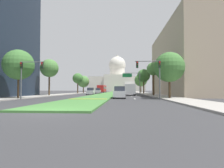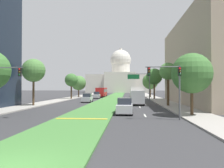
{
  "view_description": "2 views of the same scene",
  "coord_description": "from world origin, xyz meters",
  "px_view_note": "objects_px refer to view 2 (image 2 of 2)",
  "views": [
    {
      "loc": [
        4.51,
        -10.39,
        1.36
      ],
      "look_at": [
        1.31,
        41.8,
        2.91
      ],
      "focal_mm": 29.69,
      "sensor_mm": 36.0,
      "label": 1
    },
    {
      "loc": [
        4.31,
        -7.5,
        3.1
      ],
      "look_at": [
        1.22,
        35.87,
        3.74
      ],
      "focal_mm": 35.5,
      "sensor_mm": 36.0,
      "label": 2
    }
  ],
  "objects_px": {
    "city_bus": "(102,91)",
    "street_tree_right_mid": "(168,72)",
    "overhead_guide_sign": "(141,81)",
    "sedan_far_horizon": "(134,94)",
    "street_tree_right_far": "(154,77)",
    "street_tree_right_distant": "(150,81)",
    "street_tree_left_far": "(71,80)",
    "traffic_light_near_left": "(0,80)",
    "sedan_midblock": "(87,98)",
    "sedan_distant": "(97,95)",
    "traffic_light_near_right": "(171,80)",
    "sedan_lead_stopped": "(125,107)",
    "street_tree_left_mid": "(34,71)",
    "sedan_very_far": "(101,93)",
    "street_tree_right_near": "(192,73)",
    "capitol_building": "(121,79)",
    "street_tree_left_distant": "(79,83)",
    "box_truck_delivery": "(137,95)"
  },
  "relations": [
    {
      "from": "city_bus",
      "to": "street_tree_right_mid",
      "type": "bearing_deg",
      "value": -66.19
    },
    {
      "from": "overhead_guide_sign",
      "to": "sedan_far_horizon",
      "type": "bearing_deg",
      "value": 92.86
    },
    {
      "from": "street_tree_right_far",
      "to": "street_tree_right_distant",
      "type": "height_order",
      "value": "street_tree_right_far"
    },
    {
      "from": "street_tree_left_far",
      "to": "city_bus",
      "type": "height_order",
      "value": "street_tree_left_far"
    },
    {
      "from": "traffic_light_near_left",
      "to": "street_tree_right_far",
      "type": "xyz_separation_m",
      "value": [
        19.42,
        35.91,
        2.01
      ]
    },
    {
      "from": "sedan_far_horizon",
      "to": "city_bus",
      "type": "distance_m",
      "value": 11.97
    },
    {
      "from": "sedan_midblock",
      "to": "traffic_light_near_left",
      "type": "bearing_deg",
      "value": -100.15
    },
    {
      "from": "street_tree_left_far",
      "to": "sedan_distant",
      "type": "bearing_deg",
      "value": 38.97
    },
    {
      "from": "traffic_light_near_right",
      "to": "sedan_distant",
      "type": "relative_size",
      "value": 1.12
    },
    {
      "from": "traffic_light_near_right",
      "to": "sedan_lead_stopped",
      "type": "xyz_separation_m",
      "value": [
        -4.41,
        4.47,
        -2.94
      ]
    },
    {
      "from": "overhead_guide_sign",
      "to": "street_tree_right_far",
      "type": "relative_size",
      "value": 0.82
    },
    {
      "from": "street_tree_left_mid",
      "to": "sedan_very_far",
      "type": "relative_size",
      "value": 1.8
    },
    {
      "from": "street_tree_right_distant",
      "to": "sedan_lead_stopped",
      "type": "relative_size",
      "value": 1.74
    },
    {
      "from": "street_tree_right_near",
      "to": "city_bus",
      "type": "distance_m",
      "value": 48.16
    },
    {
      "from": "traffic_light_near_left",
      "to": "street_tree_right_far",
      "type": "bearing_deg",
      "value": 61.6
    },
    {
      "from": "traffic_light_near_left",
      "to": "capitol_building",
      "type": "bearing_deg",
      "value": 85.78
    },
    {
      "from": "traffic_light_near_right",
      "to": "street_tree_left_distant",
      "type": "height_order",
      "value": "street_tree_left_distant"
    },
    {
      "from": "street_tree_right_mid",
      "to": "street_tree_right_far",
      "type": "relative_size",
      "value": 0.9
    },
    {
      "from": "overhead_guide_sign",
      "to": "box_truck_delivery",
      "type": "distance_m",
      "value": 13.34
    },
    {
      "from": "traffic_light_near_right",
      "to": "sedan_lead_stopped",
      "type": "bearing_deg",
      "value": 134.63
    },
    {
      "from": "street_tree_right_far",
      "to": "sedan_lead_stopped",
      "type": "bearing_deg",
      "value": -102.81
    },
    {
      "from": "sedan_lead_stopped",
      "to": "city_bus",
      "type": "bearing_deg",
      "value": 100.15
    },
    {
      "from": "capitol_building",
      "to": "sedan_midblock",
      "type": "height_order",
      "value": "capitol_building"
    },
    {
      "from": "street_tree_right_mid",
      "to": "street_tree_left_far",
      "type": "xyz_separation_m",
      "value": [
        -21.12,
        20.04,
        -0.62
      ]
    },
    {
      "from": "sedan_very_far",
      "to": "street_tree_right_distant",
      "type": "bearing_deg",
      "value": -51.83
    },
    {
      "from": "sedan_lead_stopped",
      "to": "street_tree_right_far",
      "type": "bearing_deg",
      "value": 77.19
    },
    {
      "from": "street_tree_right_mid",
      "to": "city_bus",
      "type": "xyz_separation_m",
      "value": [
        -14.78,
        33.49,
        -3.81
      ]
    },
    {
      "from": "street_tree_left_mid",
      "to": "street_tree_left_distant",
      "type": "xyz_separation_m",
      "value": [
        0.36,
        31.79,
        -1.45
      ]
    },
    {
      "from": "traffic_light_near_left",
      "to": "sedan_very_far",
      "type": "distance_m",
      "value": 68.91
    },
    {
      "from": "sedan_distant",
      "to": "street_tree_right_far",
      "type": "bearing_deg",
      "value": -15.46
    },
    {
      "from": "street_tree_right_mid",
      "to": "sedan_midblock",
      "type": "distance_m",
      "value": 17.94
    },
    {
      "from": "street_tree_left_distant",
      "to": "city_bus",
      "type": "distance_m",
      "value": 7.82
    },
    {
      "from": "overhead_guide_sign",
      "to": "box_truck_delivery",
      "type": "bearing_deg",
      "value": -96.88
    },
    {
      "from": "capitol_building",
      "to": "traffic_light_near_left",
      "type": "xyz_separation_m",
      "value": [
        -8.36,
        -113.25,
        -4.42
      ]
    },
    {
      "from": "sedan_far_horizon",
      "to": "sedan_very_far",
      "type": "xyz_separation_m",
      "value": [
        -12.82,
        13.98,
        -0.0
      ]
    },
    {
      "from": "street_tree_right_far",
      "to": "sedan_far_horizon",
      "type": "relative_size",
      "value": 1.82
    },
    {
      "from": "sedan_lead_stopped",
      "to": "sedan_far_horizon",
      "type": "bearing_deg",
      "value": 87.29
    },
    {
      "from": "sedan_midblock",
      "to": "traffic_light_near_right",
      "type": "bearing_deg",
      "value": -62.64
    },
    {
      "from": "traffic_light_near_right",
      "to": "sedan_lead_stopped",
      "type": "relative_size",
      "value": 1.25
    },
    {
      "from": "street_tree_left_mid",
      "to": "city_bus",
      "type": "distance_m",
      "value": 35.64
    },
    {
      "from": "street_tree_right_mid",
      "to": "box_truck_delivery",
      "type": "height_order",
      "value": "street_tree_right_mid"
    },
    {
      "from": "street_tree_right_distant",
      "to": "street_tree_left_mid",
      "type": "bearing_deg",
      "value": -124.51
    },
    {
      "from": "street_tree_right_far",
      "to": "sedan_far_horizon",
      "type": "xyz_separation_m",
      "value": [
        -4.73,
        18.93,
        -4.96
      ]
    },
    {
      "from": "street_tree_right_distant",
      "to": "sedan_far_horizon",
      "type": "distance_m",
      "value": 10.49
    },
    {
      "from": "traffic_light_near_left",
      "to": "sedan_distant",
      "type": "relative_size",
      "value": 1.12
    },
    {
      "from": "traffic_light_near_right",
      "to": "street_tree_left_far",
      "type": "bearing_deg",
      "value": 117.96
    },
    {
      "from": "box_truck_delivery",
      "to": "street_tree_left_far",
      "type": "bearing_deg",
      "value": 133.98
    },
    {
      "from": "sedan_very_far",
      "to": "street_tree_right_far",
      "type": "bearing_deg",
      "value": -61.93
    },
    {
      "from": "traffic_light_near_right",
      "to": "sedan_very_far",
      "type": "xyz_separation_m",
      "value": [
        -14.85,
        68.64,
        -2.95
      ]
    },
    {
      "from": "street_tree_right_mid",
      "to": "city_bus",
      "type": "relative_size",
      "value": 0.65
    }
  ]
}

